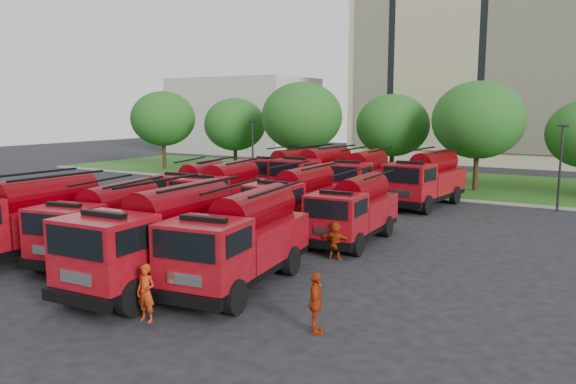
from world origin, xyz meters
name	(u,v)px	position (x,y,z in m)	size (l,w,h in m)	color
ground	(218,246)	(0.00, 0.00, 0.00)	(140.00, 140.00, 0.00)	black
lawn	(411,180)	(0.00, 26.00, 0.06)	(70.00, 16.00, 0.12)	#205215
curb	(374,193)	(0.00, 17.90, 0.07)	(70.00, 0.30, 0.14)	gray
apartment_building	(497,50)	(2.00, 47.94, 12.50)	(30.00, 14.18, 25.00)	#B8AF89
side_building	(244,116)	(-30.00, 44.00, 5.00)	(18.00, 12.00, 10.00)	#A9A596
tree_0	(163,119)	(-24.00, 22.00, 5.02)	(6.30, 6.30, 7.70)	#382314
tree_1	(235,125)	(-16.00, 23.00, 4.55)	(5.71, 5.71, 6.98)	#382314
tree_2	(302,117)	(-8.00, 21.50, 5.35)	(6.72, 6.72, 8.22)	#382314
tree_3	(393,125)	(-1.00, 24.00, 4.68)	(5.88, 5.88, 7.19)	#382314
tree_4	(478,120)	(6.00, 22.50, 5.22)	(6.55, 6.55, 8.01)	#382314
lamp_post_0	(253,149)	(-10.00, 17.20, 2.90)	(0.60, 0.25, 5.11)	black
lamp_post_1	(561,163)	(12.00, 17.20, 2.90)	(0.60, 0.25, 5.11)	black
fire_truck_0	(23,219)	(-5.36, -5.80, 1.65)	(2.78, 7.26, 3.28)	black
fire_truck_1	(104,222)	(-2.60, -4.05, 1.51)	(3.44, 6.90, 3.00)	black
fire_truck_2	(160,237)	(1.78, -5.45, 1.70)	(3.09, 7.58, 3.39)	black
fire_truck_3	(241,240)	(4.15, -4.01, 1.62)	(3.38, 7.32, 3.21)	black
fire_truck_4	(195,188)	(-6.20, 5.79, 1.47)	(3.63, 6.74, 2.92)	black
fire_truck_5	(222,192)	(-3.20, 4.43, 1.59)	(3.44, 7.22, 3.15)	black
fire_truck_6	(296,200)	(1.37, 4.50, 1.57)	(2.77, 6.97, 3.13)	black
fire_truck_7	(354,210)	(4.82, 3.88, 1.50)	(2.71, 6.65, 2.97)	black
fire_truck_8	(286,171)	(-5.58, 14.92, 1.58)	(2.86, 7.04, 3.15)	black
fire_truck_9	(316,174)	(-2.41, 13.69, 1.71)	(3.29, 7.69, 3.40)	black
fire_truck_10	(361,177)	(0.78, 13.77, 1.67)	(3.06, 7.45, 3.32)	black
fire_truck_11	(426,179)	(4.73, 14.84, 1.70)	(3.29, 7.65, 3.38)	black
firefighter_0	(147,321)	(3.75, -8.10, 0.00)	(0.62, 0.45, 1.69)	#9C2B0C
firefighter_2	(316,333)	(8.34, -6.35, 0.00)	(0.99, 0.56, 1.69)	#9C2B0C
firefighter_3	(283,273)	(4.63, -2.05, 0.00)	(1.06, 0.54, 1.63)	black
firefighter_4	(163,248)	(-1.83, -1.57, 0.00)	(0.78, 0.51, 1.59)	black
firefighter_5	(335,259)	(5.43, 0.73, 0.00)	(1.45, 0.63, 1.56)	#9C2B0C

